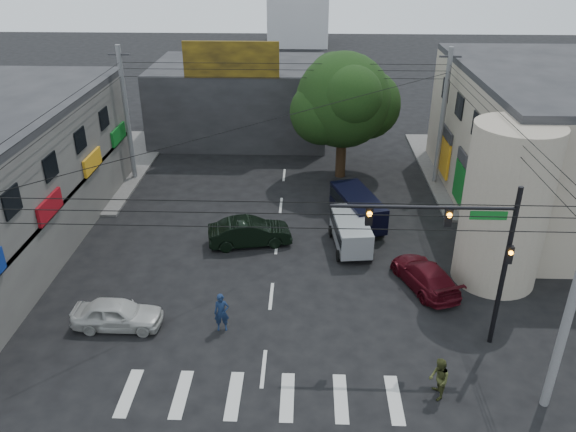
# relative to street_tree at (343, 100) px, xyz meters

# --- Properties ---
(ground) EXTENTS (160.00, 160.00, 0.00)m
(ground) POSITION_rel_street_tree_xyz_m (-4.00, -17.00, -5.47)
(ground) COLOR black
(ground) RESTS_ON ground
(sidewalk_far_left) EXTENTS (16.00, 16.00, 0.15)m
(sidewalk_far_left) POSITION_rel_street_tree_xyz_m (-22.00, 1.00, -5.40)
(sidewalk_far_left) COLOR #514F4C
(sidewalk_far_left) RESTS_ON ground
(sidewalk_far_right) EXTENTS (16.00, 16.00, 0.15)m
(sidewalk_far_right) POSITION_rel_street_tree_xyz_m (14.00, 1.00, -5.40)
(sidewalk_far_right) COLOR #514F4C
(sidewalk_far_right) RESTS_ON ground
(building_right) EXTENTS (14.00, 18.00, 8.00)m
(building_right) POSITION_rel_street_tree_xyz_m (14.00, -4.00, -1.47)
(building_right) COLOR gray
(building_right) RESTS_ON ground
(corner_column) EXTENTS (4.00, 4.00, 8.00)m
(corner_column) POSITION_rel_street_tree_xyz_m (7.00, -13.00, -1.47)
(corner_column) COLOR gray
(corner_column) RESTS_ON ground
(building_far) EXTENTS (14.00, 10.00, 6.00)m
(building_far) POSITION_rel_street_tree_xyz_m (-8.00, 9.00, -2.47)
(building_far) COLOR #232326
(building_far) RESTS_ON ground
(billboard) EXTENTS (7.00, 0.30, 2.60)m
(billboard) POSITION_rel_street_tree_xyz_m (-8.00, 4.10, 1.83)
(billboard) COLOR olive
(billboard) RESTS_ON building_far
(street_tree) EXTENTS (6.40, 6.40, 8.70)m
(street_tree) POSITION_rel_street_tree_xyz_m (0.00, 0.00, 0.00)
(street_tree) COLOR black
(street_tree) RESTS_ON ground
(traffic_gantry) EXTENTS (7.10, 0.35, 7.20)m
(traffic_gantry) POSITION_rel_street_tree_xyz_m (3.82, -18.00, -0.64)
(traffic_gantry) COLOR black
(traffic_gantry) RESTS_ON ground
(utility_pole_near_right) EXTENTS (0.32, 0.32, 9.20)m
(utility_pole_near_right) POSITION_rel_street_tree_xyz_m (6.50, -21.50, -0.87)
(utility_pole_near_right) COLOR #59595B
(utility_pole_near_right) RESTS_ON ground
(utility_pole_far_left) EXTENTS (0.32, 0.32, 9.20)m
(utility_pole_far_left) POSITION_rel_street_tree_xyz_m (-14.50, -1.00, -0.87)
(utility_pole_far_left) COLOR #59595B
(utility_pole_far_left) RESTS_ON ground
(utility_pole_far_right) EXTENTS (0.32, 0.32, 9.20)m
(utility_pole_far_right) POSITION_rel_street_tree_xyz_m (6.50, -1.00, -0.87)
(utility_pole_far_right) COLOR #59595B
(utility_pole_far_right) RESTS_ON ground
(dark_sedan) EXTENTS (3.40, 5.18, 1.50)m
(dark_sedan) POSITION_rel_street_tree_xyz_m (-5.49, -10.02, -4.72)
(dark_sedan) COLOR black
(dark_sedan) RESTS_ON ground
(white_compact) EXTENTS (1.64, 3.93, 1.33)m
(white_compact) POSITION_rel_street_tree_xyz_m (-10.58, -17.52, -4.81)
(white_compact) COLOR #B5B5B1
(white_compact) RESTS_ON ground
(maroon_sedan) EXTENTS (4.75, 5.68, 1.30)m
(maroon_sedan) POSITION_rel_street_tree_xyz_m (3.43, -13.92, -4.82)
(maroon_sedan) COLOR #420911
(maroon_sedan) RESTS_ON ground
(silver_minivan) EXTENTS (4.40, 2.59, 1.73)m
(silver_minivan) POSITION_rel_street_tree_xyz_m (0.05, -10.21, -4.61)
(silver_minivan) COLOR #9B9EA3
(silver_minivan) RESTS_ON ground
(navy_van) EXTENTS (5.78, 4.53, 1.90)m
(navy_van) POSITION_rel_street_tree_xyz_m (0.63, -7.39, -4.52)
(navy_van) COLOR black
(navy_van) RESTS_ON ground
(traffic_officer) EXTENTS (0.77, 0.61, 1.80)m
(traffic_officer) POSITION_rel_street_tree_xyz_m (-5.98, -17.58, -4.57)
(traffic_officer) COLOR #122140
(traffic_officer) RESTS_ON ground
(pedestrian_olive) EXTENTS (0.89, 0.72, 1.73)m
(pedestrian_olive) POSITION_rel_street_tree_xyz_m (2.59, -21.28, -4.61)
(pedestrian_olive) COLOR #373C1B
(pedestrian_olive) RESTS_ON ground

